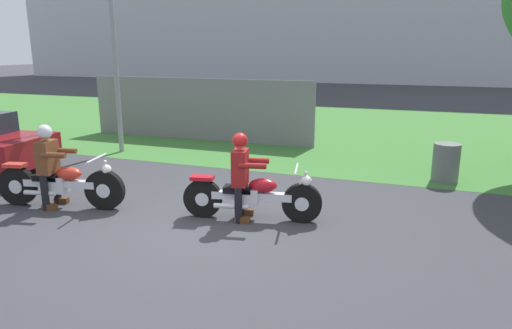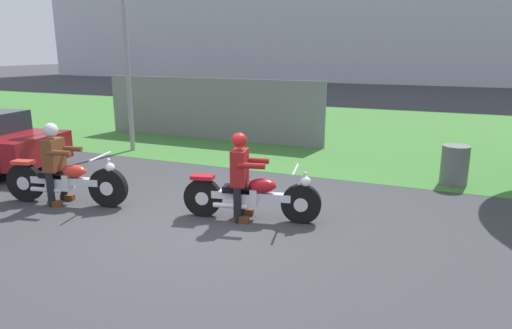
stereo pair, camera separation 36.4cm
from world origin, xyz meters
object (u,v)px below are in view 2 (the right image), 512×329
(motorcycle_follow, at_px, (66,181))
(streetlight_pole, at_px, (128,18))
(rider_follow, at_px, (55,157))
(motorcycle_lead, at_px, (251,196))
(rider_lead, at_px, (241,169))
(trash_can, at_px, (455,165))

(motorcycle_follow, xyz_separation_m, streetlight_pole, (-1.58, 4.03, 2.96))
(rider_follow, height_order, streetlight_pole, streetlight_pole)
(motorcycle_lead, relative_size, motorcycle_follow, 0.97)
(rider_lead, distance_m, motorcycle_follow, 3.16)
(rider_follow, relative_size, streetlight_pole, 0.27)
(rider_lead, height_order, streetlight_pole, streetlight_pole)
(streetlight_pole, bearing_deg, motorcycle_lead, -35.71)
(motorcycle_follow, distance_m, rider_follow, 0.46)
(rider_follow, relative_size, trash_can, 1.81)
(motorcycle_lead, distance_m, trash_can, 4.46)
(motorcycle_follow, relative_size, streetlight_pole, 0.42)
(motorcycle_lead, xyz_separation_m, motorcycle_follow, (-3.26, -0.56, 0.02))
(streetlight_pole, distance_m, trash_can, 8.32)
(motorcycle_lead, relative_size, rider_follow, 1.54)
(motorcycle_lead, xyz_separation_m, rider_follow, (-3.42, -0.59, 0.45))
(motorcycle_follow, distance_m, streetlight_pole, 5.25)
(motorcycle_follow, relative_size, rider_follow, 1.59)
(motorcycle_follow, height_order, trash_can, motorcycle_follow)
(rider_lead, bearing_deg, motorcycle_lead, -0.85)
(streetlight_pole, bearing_deg, rider_follow, -70.83)
(rider_follow, xyz_separation_m, streetlight_pole, (-1.41, 4.06, 2.54))
(rider_lead, relative_size, motorcycle_follow, 0.62)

